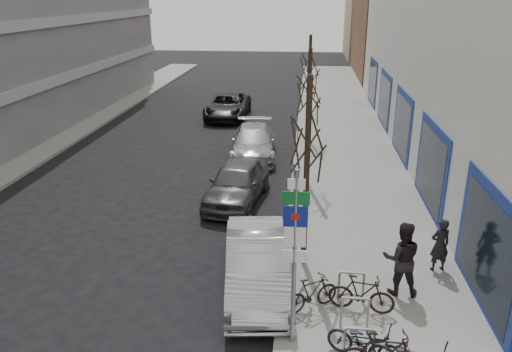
% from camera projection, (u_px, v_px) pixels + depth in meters
% --- Properties ---
extents(ground, '(120.00, 120.00, 0.00)m').
position_uv_depth(ground, '(187.00, 339.00, 11.38)').
color(ground, black).
rests_on(ground, ground).
extents(sidewalk_east, '(5.00, 70.00, 0.15)m').
position_uv_depth(sidewalk_east, '(353.00, 186.00, 20.25)').
color(sidewalk_east, slate).
rests_on(sidewalk_east, ground).
extents(brick_building_far, '(12.00, 14.00, 8.00)m').
position_uv_depth(brick_building_far, '(423.00, 33.00, 46.08)').
color(brick_building_far, brown).
rests_on(brick_building_far, ground).
extents(tan_building_far, '(13.00, 12.00, 9.00)m').
position_uv_depth(tan_building_far, '(402.00, 19.00, 59.86)').
color(tan_building_far, '#937A5B').
rests_on(tan_building_far, ground).
extents(highway_sign_pole, '(0.55, 0.10, 4.20)m').
position_uv_depth(highway_sign_pole, '(295.00, 249.00, 10.29)').
color(highway_sign_pole, gray).
rests_on(highway_sign_pole, ground).
extents(bike_rack, '(0.66, 2.26, 0.83)m').
position_uv_depth(bike_rack, '(355.00, 309.00, 11.34)').
color(bike_rack, gray).
rests_on(bike_rack, sidewalk_east).
extents(tree_near, '(1.80, 1.80, 5.50)m').
position_uv_depth(tree_near, '(308.00, 129.00, 12.98)').
color(tree_near, black).
rests_on(tree_near, ground).
extents(tree_mid, '(1.80, 1.80, 5.50)m').
position_uv_depth(tree_mid, '(309.00, 86.00, 19.05)').
color(tree_mid, black).
rests_on(tree_mid, ground).
extents(tree_far, '(1.80, 1.80, 5.50)m').
position_uv_depth(tree_far, '(310.00, 63.00, 25.12)').
color(tree_far, black).
rests_on(tree_far, ground).
extents(meter_front, '(0.10, 0.08, 1.27)m').
position_uv_depth(meter_front, '(287.00, 246.00, 13.66)').
color(meter_front, gray).
rests_on(meter_front, sidewalk_east).
extents(meter_mid, '(0.10, 0.08, 1.27)m').
position_uv_depth(meter_mid, '(294.00, 177.00, 18.79)').
color(meter_mid, gray).
rests_on(meter_mid, sidewalk_east).
extents(meter_back, '(0.10, 0.08, 1.27)m').
position_uv_depth(meter_back, '(298.00, 137.00, 23.93)').
color(meter_back, gray).
rests_on(meter_back, sidewalk_east).
extents(bike_mid_curb, '(1.73, 1.06, 1.01)m').
position_uv_depth(bike_mid_curb, '(366.00, 339.00, 10.37)').
color(bike_mid_curb, black).
rests_on(bike_mid_curb, sidewalk_east).
extents(bike_mid_inner, '(1.50, 1.20, 0.91)m').
position_uv_depth(bike_mid_inner, '(311.00, 293.00, 12.05)').
color(bike_mid_inner, black).
rests_on(bike_mid_inner, sidewalk_east).
extents(bike_far_inner, '(1.67, 0.76, 0.97)m').
position_uv_depth(bike_far_inner, '(362.00, 293.00, 11.98)').
color(bike_far_inner, black).
rests_on(bike_far_inner, sidewalk_east).
extents(parked_car_front, '(2.20, 4.80, 1.53)m').
position_uv_depth(parked_car_front, '(257.00, 264.00, 13.05)').
color(parked_car_front, '#B5B6BB').
rests_on(parked_car_front, ground).
extents(parked_car_mid, '(2.34, 4.69, 1.54)m').
position_uv_depth(parked_car_mid, '(237.00, 182.00, 18.66)').
color(parked_car_mid, '#444448').
rests_on(parked_car_mid, ground).
extents(parked_car_back, '(2.42, 5.19, 1.46)m').
position_uv_depth(parked_car_back, '(253.00, 142.00, 23.78)').
color(parked_car_back, '#96969B').
rests_on(parked_car_back, ground).
extents(lane_car, '(2.49, 5.37, 1.49)m').
position_uv_depth(lane_car, '(228.00, 106.00, 31.41)').
color(lane_car, black).
rests_on(lane_car, ground).
extents(pedestrian_near, '(0.65, 0.52, 1.55)m').
position_uv_depth(pedestrian_near, '(440.00, 245.00, 13.68)').
color(pedestrian_near, black).
rests_on(pedestrian_near, sidewalk_east).
extents(pedestrian_far, '(0.76, 0.53, 2.00)m').
position_uv_depth(pedestrian_far, '(402.00, 258.00, 12.55)').
color(pedestrian_far, black).
rests_on(pedestrian_far, sidewalk_east).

